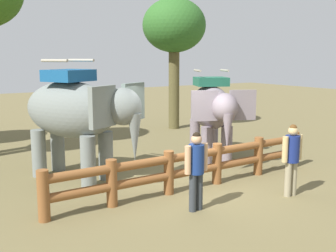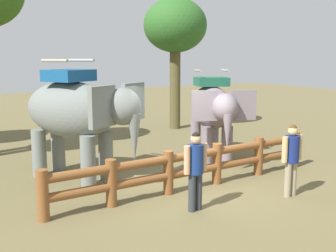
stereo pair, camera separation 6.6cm
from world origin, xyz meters
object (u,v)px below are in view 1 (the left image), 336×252
elephant_center (212,110)px  tree_back_center (174,28)px  tourist_woman_in_black (292,155)px  tourist_man_in_blue (196,166)px  log_fence (194,165)px  elephant_near_left (77,113)px

elephant_center → tree_back_center: tree_back_center is taller
tourist_woman_in_black → tourist_man_in_blue: tourist_woman_in_black is taller
elephant_center → tourist_man_in_blue: (-3.02, -3.35, -0.61)m
tourist_woman_in_black → tourist_man_in_blue: 2.47m
log_fence → elephant_center: size_ratio=2.28×
log_fence → tree_back_center: (4.26, 7.56, 3.84)m
log_fence → tourist_woman_in_black: bearing=-45.2°
elephant_center → tree_back_center: bearing=69.2°
tourist_man_in_blue → tourist_woman_in_black: bearing=-9.4°
log_fence → elephant_center: (2.20, 2.12, 0.99)m
tourist_woman_in_black → log_fence: bearing=134.8°
tourist_man_in_blue → tree_back_center: bearing=60.0°
tourist_man_in_blue → elephant_center: bearing=48.0°
log_fence → elephant_near_left: (-2.12, 2.30, 1.18)m
elephant_center → tourist_woman_in_black: (-0.58, -3.76, -0.61)m
log_fence → tree_back_center: size_ratio=1.34×
log_fence → tourist_woman_in_black: 2.33m
tourist_man_in_blue → tree_back_center: 10.73m
tourist_woman_in_black → tree_back_center: (2.64, 9.19, 3.46)m
tree_back_center → elephant_near_left: bearing=-140.5°
elephant_near_left → tree_back_center: bearing=39.5°
elephant_near_left → elephant_center: size_ratio=1.10×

